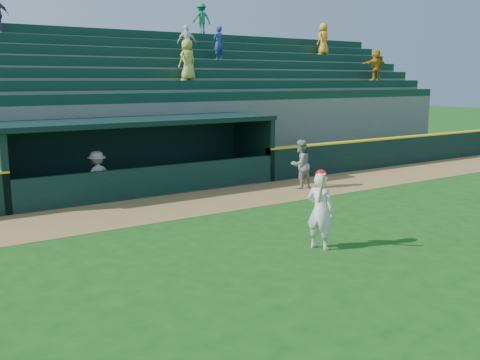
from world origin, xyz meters
The scene contains 9 objects.
ground centered at (0.00, 0.00, 0.00)m, with size 120.00×120.00×0.00m, color #174C13.
warning_track centered at (0.00, 4.90, 0.01)m, with size 40.00×3.00×0.01m, color olive.
field_wall_right centered at (12.25, 6.55, 0.60)m, with size 15.50×0.30×1.20m, color black.
wall_stripe_right centered at (12.25, 6.55, 1.23)m, with size 15.50×0.32×0.06m, color yellow.
dugout_player_front centered at (4.68, 4.90, 0.85)m, with size 0.83×0.65×1.71m, color #959691.
dugout_player_inside centered at (-1.86, 6.92, 0.79)m, with size 1.02×0.58×1.57m, color #A5A6A0.
dugout centered at (0.00, 8.00, 1.36)m, with size 9.40×2.80×2.46m.
stands centered at (0.01, 12.57, 2.40)m, with size 34.50×6.25×7.45m.
batter_at_plate centered at (0.69, -0.61, 0.91)m, with size 0.65×0.82×1.83m.
Camera 1 is at (-7.16, -9.31, 3.76)m, focal length 40.00 mm.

